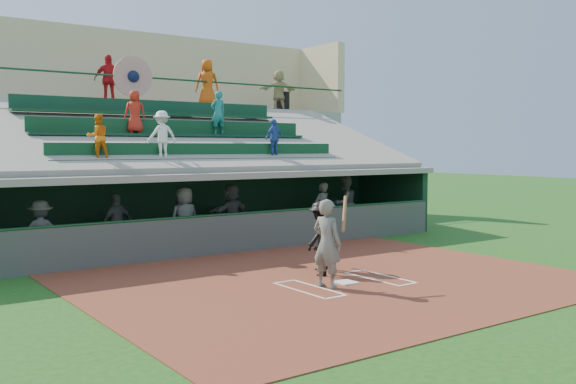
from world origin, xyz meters
TOP-DOWN VIEW (x-y plane):
  - ground at (0.00, 0.00)m, footprint 100.00×100.00m
  - dirt_slab at (0.00, 0.50)m, footprint 11.00×9.00m
  - home_plate at (0.00, 0.00)m, footprint 0.43×0.43m
  - batters_box_chalk at (0.00, 0.00)m, footprint 2.65×1.85m
  - dugout_floor at (0.00, 6.75)m, footprint 16.00×3.50m
  - concourse_slab at (0.00, 13.50)m, footprint 20.00×3.00m
  - grandstand at (-0.01, 10.51)m, footprint 20.40×10.40m
  - batter_at_plate at (-0.62, -0.11)m, footprint 0.94×0.81m
  - catcher at (0.13, 0.95)m, footprint 0.61×0.48m
  - home_umpire at (0.54, 1.56)m, footprint 1.25×1.01m
  - dugout_bench at (0.12, 8.07)m, footprint 15.20×0.48m
  - dugout_player_a at (-4.90, 6.10)m, footprint 1.17×0.82m
  - dugout_player_b at (-2.59, 6.94)m, footprint 1.05×0.65m
  - dugout_player_c at (-0.88, 6.11)m, footprint 0.92×0.62m
  - dugout_player_d at (1.23, 7.03)m, footprint 1.76×1.03m
  - dugout_player_e at (4.15, 6.06)m, footprint 0.73×0.56m
  - dugout_player_f at (5.56, 6.52)m, footprint 0.98×0.78m
  - trash_bin at (7.54, 13.14)m, footprint 0.60×0.60m
  - concourse_staff_a at (-0.54, 12.96)m, footprint 1.17×0.66m
  - concourse_staff_b at (3.17, 12.15)m, footprint 1.09×0.90m
  - concourse_staff_c at (6.83, 12.45)m, footprint 1.71×0.93m

SIDE VIEW (x-z plane):
  - ground at x=0.00m, z-range 0.00..0.00m
  - dirt_slab at x=0.00m, z-range 0.00..0.02m
  - dugout_floor at x=0.00m, z-range 0.00..0.04m
  - batters_box_chalk at x=0.00m, z-range 0.02..0.03m
  - home_plate at x=0.00m, z-range 0.02..0.05m
  - dugout_bench at x=0.12m, z-range 0.04..0.50m
  - catcher at x=0.13m, z-range 0.02..1.25m
  - home_umpire at x=0.54m, z-range 0.02..1.70m
  - dugout_player_a at x=-4.90m, z-range 0.04..1.68m
  - dugout_player_b at x=-2.59m, z-range 0.04..1.70m
  - dugout_player_d at x=1.23m, z-range 0.04..1.84m
  - dugout_player_e at x=4.15m, z-range 0.04..1.85m
  - dugout_player_c at x=-0.88m, z-range 0.04..1.86m
  - batter_at_plate at x=-0.62m, z-range 0.00..1.95m
  - dugout_player_f at x=5.56m, z-range 0.04..2.01m
  - grandstand at x=-0.01m, z-range -1.64..6.16m
  - concourse_slab at x=0.00m, z-range 0.00..4.60m
  - trash_bin at x=7.54m, z-range 4.60..5.50m
  - concourse_staff_c at x=6.83m, z-range 4.60..6.36m
  - concourse_staff_a at x=-0.54m, z-range 4.60..6.48m
  - concourse_staff_b at x=3.17m, z-range 4.60..6.50m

